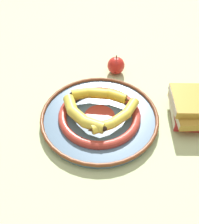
{
  "coord_description": "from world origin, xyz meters",
  "views": [
    {
      "loc": [
        0.33,
        0.44,
        0.62
      ],
      "look_at": [
        0.03,
        -0.03,
        0.04
      ],
      "focal_mm": 42.0,
      "sensor_mm": 36.0,
      "label": 1
    }
  ],
  "objects_px": {
    "banana_c": "(100,94)",
    "apple": "(116,65)",
    "banana_b": "(117,118)",
    "banana_a": "(80,115)",
    "decorative_bowl": "(99,117)"
  },
  "relations": [
    {
      "from": "apple",
      "to": "banana_c",
      "type": "bearing_deg",
      "value": 40.0
    },
    {
      "from": "decorative_bowl",
      "to": "banana_a",
      "type": "relative_size",
      "value": 1.93
    },
    {
      "from": "banana_a",
      "to": "banana_b",
      "type": "height_order",
      "value": "banana_a"
    },
    {
      "from": "banana_c",
      "to": "apple",
      "type": "xyz_separation_m",
      "value": [
        -0.15,
        -0.12,
        -0.02
      ]
    },
    {
      "from": "banana_c",
      "to": "decorative_bowl",
      "type": "bearing_deg",
      "value": 94.4
    },
    {
      "from": "banana_b",
      "to": "banana_c",
      "type": "xyz_separation_m",
      "value": [
        -0.01,
        -0.11,
        0.0
      ]
    },
    {
      "from": "banana_a",
      "to": "banana_c",
      "type": "distance_m",
      "value": 0.11
    },
    {
      "from": "decorative_bowl",
      "to": "banana_c",
      "type": "height_order",
      "value": "banana_c"
    },
    {
      "from": "banana_b",
      "to": "banana_a",
      "type": "bearing_deg",
      "value": 132.86
    },
    {
      "from": "banana_b",
      "to": "banana_c",
      "type": "height_order",
      "value": "banana_c"
    },
    {
      "from": "banana_b",
      "to": "decorative_bowl",
      "type": "bearing_deg",
      "value": 103.31
    },
    {
      "from": "decorative_bowl",
      "to": "banana_b",
      "type": "distance_m",
      "value": 0.07
    },
    {
      "from": "decorative_bowl",
      "to": "banana_c",
      "type": "bearing_deg",
      "value": -123.97
    },
    {
      "from": "banana_a",
      "to": "apple",
      "type": "height_order",
      "value": "apple"
    },
    {
      "from": "apple",
      "to": "banana_a",
      "type": "bearing_deg",
      "value": 34.19
    }
  ]
}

